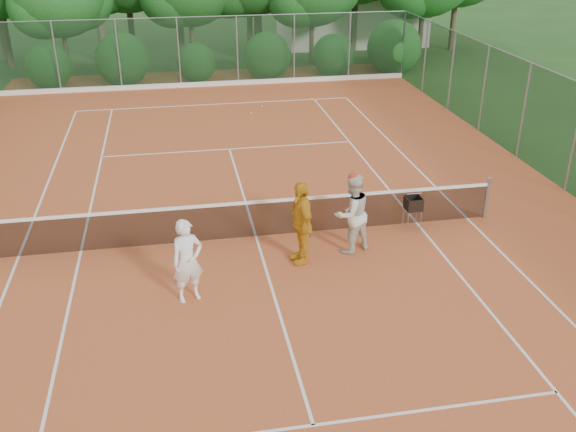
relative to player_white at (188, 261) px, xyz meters
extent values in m
plane|color=#1F4418|center=(1.70, 2.46, -0.90)|extent=(120.00, 120.00, 0.00)
cube|color=#BA572B|center=(1.70, 2.46, -0.89)|extent=(18.00, 36.00, 0.02)
cube|color=beige|center=(10.70, 26.46, 0.60)|extent=(8.00, 5.00, 3.00)
cylinder|color=gray|center=(7.63, 2.46, -0.33)|extent=(0.10, 0.10, 1.10)
cube|color=black|center=(1.70, 2.46, -0.42)|extent=(11.87, 0.03, 0.86)
cube|color=white|center=(1.70, 2.46, 0.04)|extent=(11.87, 0.04, 0.07)
imported|color=white|center=(0.00, 0.00, 0.00)|extent=(0.74, 0.61, 1.76)
imported|color=silver|center=(3.76, 1.39, 0.07)|extent=(1.13, 1.02, 1.89)
ellipsoid|color=red|center=(3.76, 1.39, 0.97)|extent=(0.22, 0.22, 0.14)
imported|color=gold|center=(2.53, 1.13, 0.08)|extent=(0.62, 1.18, 1.93)
cylinder|color=gray|center=(5.39, 2.02, -0.61)|extent=(0.02, 0.02, 0.54)
cylinder|color=gray|center=(5.72, 2.35, -0.61)|extent=(0.02, 0.02, 0.54)
cube|color=black|center=(5.55, 2.18, -0.18)|extent=(0.37, 0.37, 0.31)
sphere|color=#CADE33|center=(3.48, 13.59, -0.85)|extent=(0.07, 0.07, 0.07)
sphere|color=#CFEB36|center=(2.93, 12.70, -0.85)|extent=(0.07, 0.07, 0.07)
sphere|color=#D1EC37|center=(5.70, 14.35, -0.85)|extent=(0.07, 0.07, 0.07)
cube|color=white|center=(1.70, 14.34, -0.88)|extent=(11.03, 0.06, 0.01)
cube|color=white|center=(-3.79, 2.46, -0.88)|extent=(0.06, 23.77, 0.01)
cube|color=white|center=(7.18, 2.46, -0.88)|extent=(0.06, 23.77, 0.01)
cube|color=white|center=(-2.41, 2.46, -0.88)|extent=(0.06, 23.77, 0.01)
cube|color=white|center=(5.81, 2.46, -0.88)|extent=(0.06, 23.77, 0.01)
cube|color=white|center=(1.70, 8.86, -0.88)|extent=(8.23, 0.06, 0.01)
cube|color=white|center=(1.70, -3.94, -0.88)|extent=(8.23, 0.06, 0.01)
cube|color=white|center=(1.70, 2.46, -0.88)|extent=(0.06, 12.80, 0.01)
cube|color=#19381E|center=(1.70, 17.46, 0.62)|extent=(18.00, 0.02, 3.00)
cylinder|color=gray|center=(10.70, 17.46, 0.62)|extent=(0.07, 0.07, 3.00)
cylinder|color=gray|center=(10.70, 17.46, 0.62)|extent=(0.07, 0.07, 3.00)
cylinder|color=brown|center=(-7.80, 22.96, 1.30)|extent=(0.30, 0.30, 4.40)
cylinder|color=brown|center=(-4.80, 20.96, 0.70)|extent=(0.22, 0.22, 3.20)
cylinder|color=brown|center=(-1.80, 23.46, 1.35)|extent=(0.31, 0.31, 4.50)
cylinder|color=brown|center=(1.20, 21.96, 0.85)|extent=(0.24, 0.24, 3.50)
cylinder|color=brown|center=(4.20, 22.46, 1.15)|extent=(0.28, 0.28, 4.10)
cylinder|color=brown|center=(7.20, 21.26, 0.80)|extent=(0.23, 0.23, 3.40)
cylinder|color=brown|center=(10.20, 23.96, 1.42)|extent=(0.32, 0.32, 4.65)
cylinder|color=brown|center=(13.20, 21.66, 1.00)|extent=(0.26, 0.26, 3.80)
cylinder|color=brown|center=(15.70, 23.26, 1.22)|extent=(0.29, 0.29, 4.25)
camera|label=1|loc=(-0.06, -11.25, 6.32)|focal=40.00mm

